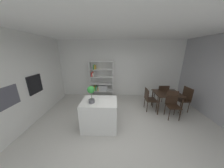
{
  "coord_description": "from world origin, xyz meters",
  "views": [
    {
      "loc": [
        -0.05,
        -2.57,
        2.28
      ],
      "look_at": [
        -0.13,
        0.78,
        1.24
      ],
      "focal_mm": 16.71,
      "sensor_mm": 36.0,
      "label": 1
    }
  ],
  "objects_px": {
    "built_in_oven": "(35,84)",
    "dining_chair_near": "(172,102)",
    "potted_plant_on_island": "(91,93)",
    "dining_table": "(167,95)",
    "dining_chair_island_side": "(149,98)",
    "open_bookshelf": "(101,82)",
    "kitchen_island": "(100,114)",
    "dining_chair_far": "(162,93)",
    "dining_chair_window_side": "(185,97)"
  },
  "relations": [
    {
      "from": "dining_table",
      "to": "open_bookshelf",
      "type": "bearing_deg",
      "value": 156.35
    },
    {
      "from": "dining_table",
      "to": "dining_chair_far",
      "type": "xyz_separation_m",
      "value": [
        0.0,
        0.43,
        -0.11
      ]
    },
    {
      "from": "kitchen_island",
      "to": "built_in_oven",
      "type": "bearing_deg",
      "value": 167.74
    },
    {
      "from": "potted_plant_on_island",
      "to": "open_bookshelf",
      "type": "xyz_separation_m",
      "value": [
        -0.04,
        2.36,
        -0.38
      ]
    },
    {
      "from": "dining_table",
      "to": "dining_chair_island_side",
      "type": "height_order",
      "value": "dining_chair_island_side"
    },
    {
      "from": "kitchen_island",
      "to": "dining_table",
      "type": "distance_m",
      "value": 2.72
    },
    {
      "from": "potted_plant_on_island",
      "to": "open_bookshelf",
      "type": "distance_m",
      "value": 2.39
    },
    {
      "from": "dining_chair_island_side",
      "to": "dining_chair_near",
      "type": "height_order",
      "value": "dining_chair_near"
    },
    {
      "from": "built_in_oven",
      "to": "kitchen_island",
      "type": "relative_size",
      "value": 0.59
    },
    {
      "from": "built_in_oven",
      "to": "dining_chair_island_side",
      "type": "relative_size",
      "value": 0.67
    },
    {
      "from": "kitchen_island",
      "to": "dining_chair_near",
      "type": "bearing_deg",
      "value": 13.95
    },
    {
      "from": "open_bookshelf",
      "to": "dining_chair_window_side",
      "type": "distance_m",
      "value": 3.65
    },
    {
      "from": "potted_plant_on_island",
      "to": "dining_chair_island_side",
      "type": "bearing_deg",
      "value": 30.15
    },
    {
      "from": "dining_table",
      "to": "dining_chair_window_side",
      "type": "xyz_separation_m",
      "value": [
        0.7,
        0.01,
        -0.1
      ]
    },
    {
      "from": "dining_chair_far",
      "to": "dining_chair_near",
      "type": "height_order",
      "value": "dining_chair_near"
    },
    {
      "from": "dining_chair_window_side",
      "to": "dining_chair_near",
      "type": "bearing_deg",
      "value": -64.49
    },
    {
      "from": "kitchen_island",
      "to": "open_bookshelf",
      "type": "bearing_deg",
      "value": 95.93
    },
    {
      "from": "potted_plant_on_island",
      "to": "dining_table",
      "type": "xyz_separation_m",
      "value": [
        2.7,
        1.16,
        -0.53
      ]
    },
    {
      "from": "dining_chair_window_side",
      "to": "potted_plant_on_island",
      "type": "bearing_deg",
      "value": -77.51
    },
    {
      "from": "dining_table",
      "to": "dining_chair_near",
      "type": "xyz_separation_m",
      "value": [
        0.0,
        -0.43,
        -0.11
      ]
    },
    {
      "from": "kitchen_island",
      "to": "dining_chair_island_side",
      "type": "bearing_deg",
      "value": 30.17
    },
    {
      "from": "built_in_oven",
      "to": "dining_chair_near",
      "type": "height_order",
      "value": "built_in_oven"
    },
    {
      "from": "open_bookshelf",
      "to": "dining_chair_window_side",
      "type": "height_order",
      "value": "open_bookshelf"
    },
    {
      "from": "dining_chair_window_side",
      "to": "dining_chair_near",
      "type": "height_order",
      "value": "dining_chair_window_side"
    },
    {
      "from": "kitchen_island",
      "to": "dining_chair_near",
      "type": "height_order",
      "value": "dining_chair_near"
    },
    {
      "from": "dining_chair_far",
      "to": "dining_chair_window_side",
      "type": "height_order",
      "value": "dining_chair_window_side"
    },
    {
      "from": "dining_table",
      "to": "dining_chair_far",
      "type": "bearing_deg",
      "value": 89.59
    },
    {
      "from": "dining_table",
      "to": "dining_chair_window_side",
      "type": "height_order",
      "value": "dining_chair_window_side"
    },
    {
      "from": "kitchen_island",
      "to": "potted_plant_on_island",
      "type": "xyz_separation_m",
      "value": [
        -0.2,
        -0.11,
        0.75
      ]
    },
    {
      "from": "built_in_oven",
      "to": "dining_chair_window_side",
      "type": "bearing_deg",
      "value": 6.12
    },
    {
      "from": "dining_chair_far",
      "to": "dining_chair_island_side",
      "type": "bearing_deg",
      "value": 29.49
    },
    {
      "from": "open_bookshelf",
      "to": "dining_table",
      "type": "distance_m",
      "value": 2.99
    },
    {
      "from": "dining_chair_island_side",
      "to": "potted_plant_on_island",
      "type": "bearing_deg",
      "value": 119.9
    },
    {
      "from": "built_in_oven",
      "to": "potted_plant_on_island",
      "type": "distance_m",
      "value": 2.1
    },
    {
      "from": "potted_plant_on_island",
      "to": "dining_chair_window_side",
      "type": "xyz_separation_m",
      "value": [
        3.4,
        1.17,
        -0.63
      ]
    },
    {
      "from": "potted_plant_on_island",
      "to": "dining_table",
      "type": "bearing_deg",
      "value": 23.3
    },
    {
      "from": "kitchen_island",
      "to": "dining_chair_window_side",
      "type": "height_order",
      "value": "dining_chair_window_side"
    },
    {
      "from": "dining_chair_far",
      "to": "dining_chair_near",
      "type": "xyz_separation_m",
      "value": [
        0.0,
        -0.85,
        0.01
      ]
    },
    {
      "from": "kitchen_island",
      "to": "potted_plant_on_island",
      "type": "height_order",
      "value": "potted_plant_on_island"
    },
    {
      "from": "built_in_oven",
      "to": "dining_chair_far",
      "type": "relative_size",
      "value": 0.65
    },
    {
      "from": "open_bookshelf",
      "to": "dining_chair_near",
      "type": "xyz_separation_m",
      "value": [
        2.74,
        -1.62,
        -0.26
      ]
    },
    {
      "from": "open_bookshelf",
      "to": "dining_chair_far",
      "type": "distance_m",
      "value": 2.86
    },
    {
      "from": "kitchen_island",
      "to": "dining_table",
      "type": "xyz_separation_m",
      "value": [
        2.5,
        1.05,
        0.22
      ]
    },
    {
      "from": "dining_chair_near",
      "to": "open_bookshelf",
      "type": "bearing_deg",
      "value": 151.24
    },
    {
      "from": "potted_plant_on_island",
      "to": "kitchen_island",
      "type": "bearing_deg",
      "value": 29.91
    },
    {
      "from": "open_bookshelf",
      "to": "dining_chair_far",
      "type": "xyz_separation_m",
      "value": [
        2.74,
        -0.77,
        -0.27
      ]
    },
    {
      "from": "potted_plant_on_island",
      "to": "open_bookshelf",
      "type": "relative_size",
      "value": 0.26
    },
    {
      "from": "dining_chair_far",
      "to": "dining_chair_near",
      "type": "relative_size",
      "value": 0.98
    },
    {
      "from": "potted_plant_on_island",
      "to": "dining_chair_near",
      "type": "bearing_deg",
      "value": 15.22
    },
    {
      "from": "open_bookshelf",
      "to": "dining_table",
      "type": "xyz_separation_m",
      "value": [
        2.73,
        -1.2,
        -0.16
      ]
    }
  ]
}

